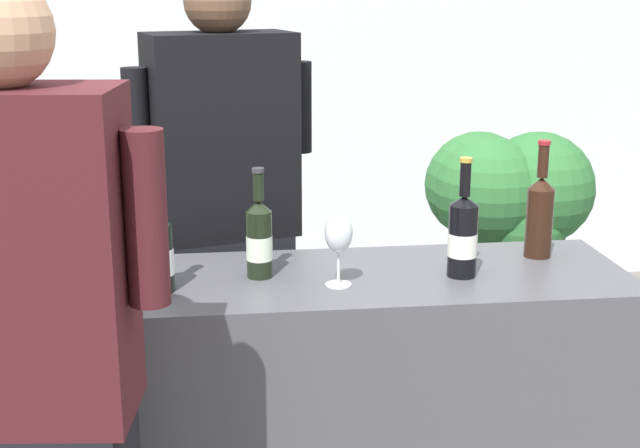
{
  "coord_description": "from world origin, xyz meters",
  "views": [
    {
      "loc": [
        -0.09,
        -2.32,
        1.71
      ],
      "look_at": [
        0.2,
        0.0,
        1.07
      ],
      "focal_mm": 50.23,
      "sensor_mm": 36.0,
      "label": 1
    }
  ],
  "objects": [
    {
      "name": "wall_back",
      "position": [
        0.0,
        2.6,
        1.4
      ],
      "size": [
        8.0,
        0.1,
        2.8
      ],
      "primitive_type": "cube",
      "color": "silver",
      "rests_on": "ground_plane"
    },
    {
      "name": "counter",
      "position": [
        0.0,
        0.0,
        0.46
      ],
      "size": [
        2.12,
        0.52,
        0.92
      ],
      "primitive_type": "cube",
      "color": "#4C4C51",
      "rests_on": "ground_plane"
    },
    {
      "name": "wine_bottle_1",
      "position": [
        -0.61,
        0.13,
        1.03
      ],
      "size": [
        0.08,
        0.08,
        0.32
      ],
      "color": "black",
      "rests_on": "counter"
    },
    {
      "name": "wine_bottle_2",
      "position": [
        0.03,
        0.02,
        1.03
      ],
      "size": [
        0.07,
        0.07,
        0.31
      ],
      "color": "black",
      "rests_on": "counter"
    },
    {
      "name": "wine_bottle_3",
      "position": [
        -0.23,
        -0.07,
        1.03
      ],
      "size": [
        0.08,
        0.08,
        0.32
      ],
      "color": "black",
      "rests_on": "counter"
    },
    {
      "name": "wine_bottle_4",
      "position": [
        0.59,
        -0.04,
        1.03
      ],
      "size": [
        0.08,
        0.08,
        0.33
      ],
      "color": "black",
      "rests_on": "counter"
    },
    {
      "name": "wine_bottle_5",
      "position": [
        0.86,
        0.11,
        1.05
      ],
      "size": [
        0.08,
        0.08,
        0.35
      ],
      "color": "black",
      "rests_on": "counter"
    },
    {
      "name": "wine_glass",
      "position": [
        0.24,
        -0.08,
        1.06
      ],
      "size": [
        0.07,
        0.07,
        0.2
      ],
      "color": "silver",
      "rests_on": "counter"
    },
    {
      "name": "ice_bucket",
      "position": [
        -0.42,
        0.06,
        1.04
      ],
      "size": [
        0.24,
        0.24,
        0.24
      ],
      "color": "silver",
      "rests_on": "counter"
    },
    {
      "name": "person_server",
      "position": [
        -0.05,
        0.52,
        0.85
      ],
      "size": [
        0.6,
        0.35,
        1.75
      ],
      "color": "black",
      "rests_on": "ground_plane"
    },
    {
      "name": "person_guest",
      "position": [
        -0.46,
        -0.65,
        0.85
      ],
      "size": [
        0.58,
        0.29,
        1.73
      ],
      "color": "black",
      "rests_on": "ground_plane"
    },
    {
      "name": "potted_shrub",
      "position": [
        1.09,
        1.09,
        0.81
      ],
      "size": [
        0.68,
        0.53,
        1.12
      ],
      "color": "brown",
      "rests_on": "ground_plane"
    }
  ]
}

